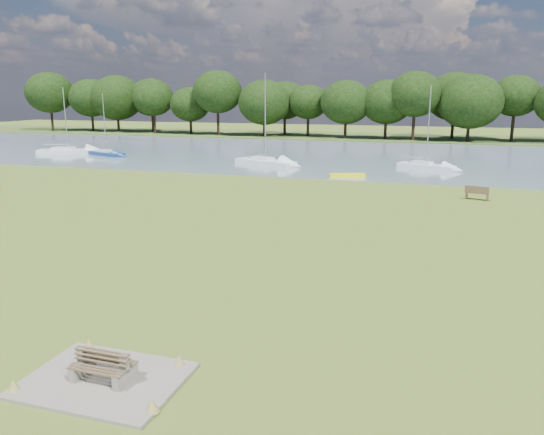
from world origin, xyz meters
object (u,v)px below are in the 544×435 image
(sailboat_0, at_px, (67,150))
(sailboat_1, at_px, (265,160))
(riverbank_bench, at_px, (477,193))
(kayak, at_px, (347,175))
(sailboat_5, at_px, (425,164))
(bench_pair, at_px, (103,367))
(sailboat_3, at_px, (106,152))

(sailboat_0, xyz_separation_m, sailboat_1, (28.13, -2.66, -0.02))
(riverbank_bench, height_order, kayak, riverbank_bench)
(kayak, distance_m, sailboat_5, 10.64)
(sailboat_0, distance_m, sailboat_5, 45.21)
(sailboat_0, bearing_deg, kayak, -32.30)
(bench_pair, xyz_separation_m, sailboat_0, (-38.30, 47.14, 0.08))
(sailboat_3, bearing_deg, bench_pair, -34.56)
(bench_pair, distance_m, sailboat_1, 45.63)
(sailboat_1, xyz_separation_m, sailboat_3, (-21.88, 2.15, -0.05))
(sailboat_1, bearing_deg, sailboat_0, -164.49)
(sailboat_1, bearing_deg, riverbank_bench, -13.05)
(bench_pair, bearing_deg, sailboat_3, 125.08)
(bench_pair, distance_m, riverbank_bench, 32.14)
(kayak, xyz_separation_m, sailboat_1, (-10.30, 6.48, 0.30))
(riverbank_bench, distance_m, sailboat_3, 46.16)
(sailboat_0, xyz_separation_m, sailboat_3, (6.25, -0.50, -0.07))
(sailboat_0, bearing_deg, bench_pair, -69.83)
(bench_pair, xyz_separation_m, sailboat_3, (-32.05, 46.63, 0.00))
(bench_pair, bearing_deg, riverbank_bench, 70.43)
(kayak, xyz_separation_m, sailboat_0, (-38.43, 9.14, 0.32))
(bench_pair, bearing_deg, sailboat_5, 82.08)
(sailboat_1, distance_m, sailboat_5, 17.16)
(bench_pair, relative_size, sailboat_3, 0.21)
(bench_pair, distance_m, kayak, 38.00)
(bench_pair, xyz_separation_m, kayak, (0.13, 38.00, -0.24))
(sailboat_5, bearing_deg, bench_pair, -75.35)
(riverbank_bench, xyz_separation_m, sailboat_1, (-21.25, 14.30, -0.01))
(kayak, bearing_deg, riverbank_bench, -55.67)
(sailboat_3, bearing_deg, kayak, 5.92)
(sailboat_0, height_order, sailboat_1, sailboat_1)
(riverbank_bench, xyz_separation_m, kayak, (-10.94, 7.83, -0.31))
(riverbank_bench, distance_m, sailboat_5, 16.56)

